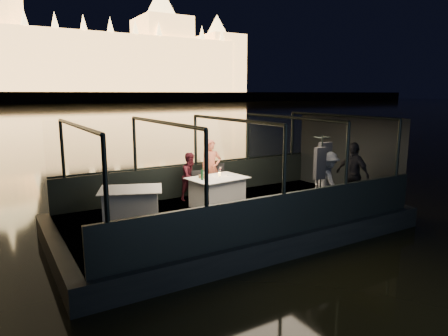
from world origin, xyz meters
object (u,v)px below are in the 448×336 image
passenger_stripe (327,179)px  passenger_dark (352,174)px  coat_stand (321,179)px  person_man_maroon (191,174)px  chair_port_right (220,181)px  wine_bottle (202,174)px  person_woman_coral (211,171)px  chair_port_left (202,187)px  dining_table_central (217,192)px  dining_table_aft (131,204)px

passenger_stripe → passenger_dark: size_ratio=0.92×
coat_stand → person_man_maroon: size_ratio=1.47×
chair_port_right → wine_bottle: 1.40m
person_woman_coral → passenger_stripe: 3.30m
passenger_dark → passenger_stripe: bearing=-87.5°
chair_port_left → passenger_dark: 3.99m
chair_port_right → passenger_stripe: 3.08m
dining_table_central → passenger_stripe: (2.03, -1.89, 0.47)m
dining_table_aft → person_man_maroon: bearing=24.2°
person_man_maroon → passenger_stripe: size_ratio=0.86×
chair_port_right → person_man_maroon: size_ratio=0.69×
person_man_maroon → wine_bottle: 0.98m
dining_table_aft → passenger_stripe: passenger_stripe is taller
chair_port_left → person_man_maroon: person_man_maroon is taller
chair_port_right → dining_table_central: bearing=-116.5°
chair_port_left → chair_port_right: chair_port_right is taller
passenger_stripe → person_woman_coral: bearing=42.0°
dining_table_aft → chair_port_left: size_ratio=1.66×
coat_stand → passenger_stripe: coat_stand is taller
person_woman_coral → chair_port_left: bearing=-131.2°
chair_port_right → person_man_maroon: bearing=-178.9°
chair_port_left → person_woman_coral: size_ratio=0.52×
dining_table_aft → chair_port_right: bearing=15.2°
wine_bottle → passenger_dark: bearing=-26.1°
chair_port_right → passenger_dark: size_ratio=0.54×
chair_port_right → wine_bottle: size_ratio=2.88×
wine_bottle → person_woman_coral: bearing=50.8°
chair_port_left → passenger_dark: (3.27, -2.25, 0.40)m
person_woman_coral → wine_bottle: size_ratio=5.17×
dining_table_central → person_woman_coral: person_woman_coral is taller
coat_stand → person_man_maroon: 3.53m
wine_bottle → chair_port_left: bearing=64.2°
person_woman_coral → wine_bottle: person_woman_coral is taller
dining_table_central → dining_table_aft: (-2.31, 0.00, 0.00)m
coat_stand → wine_bottle: coat_stand is taller
passenger_dark → dining_table_aft: bearing=-112.2°
person_woman_coral → person_man_maroon: bearing=-167.5°
coat_stand → person_woman_coral: (-1.41, 2.90, -0.15)m
person_man_maroon → wine_bottle: (-0.15, -0.95, 0.17)m
person_man_maroon → wine_bottle: bearing=-113.6°
dining_table_aft → chair_port_left: bearing=12.7°
person_woman_coral → wine_bottle: (-0.81, -0.99, 0.17)m
dining_table_aft → coat_stand: coat_stand is taller
passenger_stripe → chair_port_left: bearing=54.6°
chair_port_left → wine_bottle: size_ratio=2.68×
dining_table_central → passenger_stripe: bearing=-43.0°
chair_port_right → coat_stand: 3.02m
coat_stand → person_woman_coral: bearing=115.9°
dining_table_aft → wine_bottle: wine_bottle is taller
passenger_stripe → passenger_dark: bearing=-72.6°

